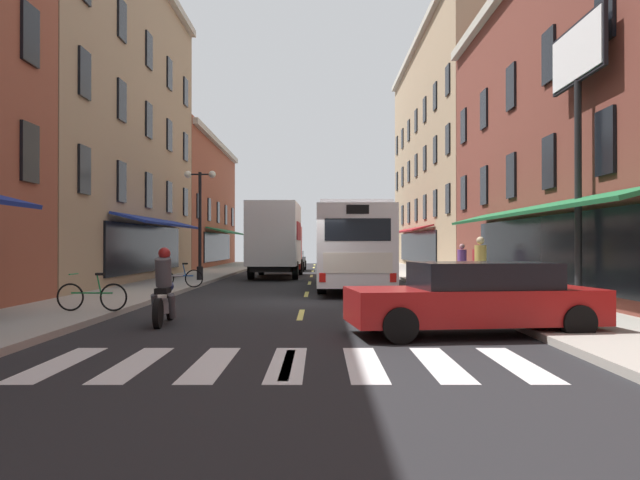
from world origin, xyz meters
TOP-DOWN VIEW (x-y plane):
  - ground_plane at (0.00, 0.00)m, footprint 34.80×80.00m
  - lane_centre_dashes at (0.00, -0.25)m, footprint 0.14×73.90m
  - crosswalk_near at (0.00, -10.00)m, footprint 7.10×2.80m
  - sidewalk_left at (-5.90, 0.00)m, footprint 3.00×80.00m
  - sidewalk_right at (5.90, 0.00)m, footprint 3.00×80.00m
  - billboard_sign at (7.05, -2.94)m, footprint 0.40×3.25m
  - transit_bus at (1.78, 6.63)m, footprint 2.86×12.04m
  - box_truck at (-1.81, 14.33)m, footprint 2.58×8.15m
  - sedan_near at (3.43, -7.07)m, footprint 4.89×2.44m
  - sedan_mid at (-1.52, 23.06)m, footprint 2.09×4.43m
  - motorcycle_rider at (-2.89, -5.42)m, footprint 0.62×2.07m
  - bicycle_near at (-4.96, -4.00)m, footprint 1.71×0.48m
  - bicycle_mid at (-4.71, 4.38)m, footprint 1.70×0.49m
  - pedestrian_near at (5.41, 0.51)m, footprint 0.36×0.52m
  - pedestrian_mid at (6.15, 6.38)m, footprint 0.36×0.36m
  - street_lamp_twin at (-4.94, 9.61)m, footprint 1.42×0.32m

SIDE VIEW (x-z plane):
  - ground_plane at x=0.00m, z-range -0.10..0.00m
  - lane_centre_dashes at x=0.00m, z-range 0.00..0.01m
  - crosswalk_near at x=0.00m, z-range 0.00..0.01m
  - sidewalk_left at x=-5.90m, z-range 0.00..0.14m
  - sidewalk_right at x=5.90m, z-range 0.00..0.14m
  - bicycle_near at x=-4.96m, z-range 0.05..0.96m
  - bicycle_mid at x=-4.71m, z-range 0.05..0.96m
  - sedan_mid at x=-1.52m, z-range 0.02..1.34m
  - sedan_near at x=3.43m, z-range 0.01..1.40m
  - motorcycle_rider at x=-2.89m, z-range -0.12..1.54m
  - pedestrian_mid at x=6.15m, z-range 0.16..1.78m
  - pedestrian_near at x=5.41m, z-range 0.20..2.03m
  - transit_bus at x=1.78m, z-range 0.08..3.26m
  - box_truck at x=-1.81m, z-range 0.07..3.86m
  - street_lamp_twin at x=-4.94m, z-range 0.41..5.33m
  - billboard_sign at x=7.05m, z-range 2.13..9.38m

